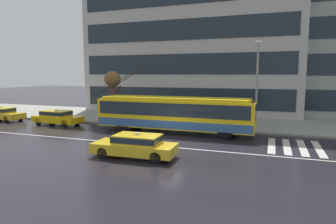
# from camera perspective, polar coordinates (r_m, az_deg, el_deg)

# --- Properties ---
(ground_plane) EXTENTS (160.00, 160.00, 0.00)m
(ground_plane) POSITION_cam_1_polar(r_m,az_deg,el_deg) (19.79, -0.93, -5.82)
(ground_plane) COLOR black
(sidewalk_slab) EXTENTS (80.00, 10.00, 0.14)m
(sidewalk_slab) POSITION_cam_1_polar(r_m,az_deg,el_deg) (29.11, 5.95, -1.48)
(sidewalk_slab) COLOR gray
(sidewalk_slab) RESTS_ON ground_plane
(crosswalk_stripe_edge_near) EXTENTS (0.44, 4.40, 0.01)m
(crosswalk_stripe_edge_near) POSITION_cam_1_polar(r_m,az_deg,el_deg) (20.01, 19.47, -6.08)
(crosswalk_stripe_edge_near) COLOR beige
(crosswalk_stripe_edge_near) RESTS_ON ground_plane
(crosswalk_stripe_inner_a) EXTENTS (0.44, 4.40, 0.01)m
(crosswalk_stripe_inner_a) POSITION_cam_1_polar(r_m,az_deg,el_deg) (20.04, 22.06, -6.19)
(crosswalk_stripe_inner_a) COLOR beige
(crosswalk_stripe_inner_a) RESTS_ON ground_plane
(crosswalk_stripe_center) EXTENTS (0.44, 4.40, 0.01)m
(crosswalk_stripe_center) POSITION_cam_1_polar(r_m,az_deg,el_deg) (20.10, 24.63, -6.28)
(crosswalk_stripe_center) COLOR beige
(crosswalk_stripe_center) RESTS_ON ground_plane
(crosswalk_stripe_inner_b) EXTENTS (0.44, 4.40, 0.01)m
(crosswalk_stripe_inner_b) POSITION_cam_1_polar(r_m,az_deg,el_deg) (20.20, 27.19, -6.35)
(crosswalk_stripe_inner_b) COLOR beige
(crosswalk_stripe_inner_b) RESTS_ON ground_plane
(lane_centre_line) EXTENTS (72.00, 0.14, 0.01)m
(lane_centre_line) POSITION_cam_1_polar(r_m,az_deg,el_deg) (18.70, -2.23, -6.59)
(lane_centre_line) COLOR silver
(lane_centre_line) RESTS_ON ground_plane
(trolleybus) EXTENTS (13.13, 2.66, 5.13)m
(trolleybus) POSITION_cam_1_polar(r_m,az_deg,el_deg) (22.71, 1.25, -0.21)
(trolleybus) COLOR yellow
(trolleybus) RESTS_ON ground_plane
(taxi_queued_behind_bus) EXTENTS (4.58, 2.03, 1.39)m
(taxi_queued_behind_bus) POSITION_cam_1_polar(r_m,az_deg,el_deg) (28.27, -20.71, -0.88)
(taxi_queued_behind_bus) COLOR yellow
(taxi_queued_behind_bus) RESTS_ON ground_plane
(taxi_far_behind) EXTENTS (4.58, 1.96, 1.39)m
(taxi_far_behind) POSITION_cam_1_polar(r_m,az_deg,el_deg) (33.11, -29.54, -0.23)
(taxi_far_behind) COLOR gold
(taxi_far_behind) RESTS_ON ground_plane
(taxi_oncoming_near) EXTENTS (4.62, 1.90, 1.39)m
(taxi_oncoming_near) POSITION_cam_1_polar(r_m,az_deg,el_deg) (16.10, -6.31, -6.35)
(taxi_oncoming_near) COLOR yellow
(taxi_oncoming_near) RESTS_ON ground_plane
(bus_shelter) EXTENTS (3.75, 1.58, 2.38)m
(bus_shelter) POSITION_cam_1_polar(r_m,az_deg,el_deg) (26.88, -2.18, 1.79)
(bus_shelter) COLOR gray
(bus_shelter) RESTS_ON sidewalk_slab
(pedestrian_at_shelter) EXTENTS (1.40, 1.40, 2.00)m
(pedestrian_at_shelter) POSITION_cam_1_polar(r_m,az_deg,el_deg) (25.30, 6.29, 0.99)
(pedestrian_at_shelter) COLOR black
(pedestrian_at_shelter) RESTS_ON sidewalk_slab
(pedestrian_approaching_curb) EXTENTS (0.41, 0.41, 1.67)m
(pedestrian_approaching_curb) POSITION_cam_1_polar(r_m,az_deg,el_deg) (26.14, 14.23, -0.31)
(pedestrian_approaching_curb) COLOR #293747
(pedestrian_approaching_curb) RESTS_ON sidewalk_slab
(pedestrian_walking_past) EXTENTS (1.02, 1.02, 2.02)m
(pedestrian_walking_past) POSITION_cam_1_polar(r_m,az_deg,el_deg) (27.15, -6.00, 1.43)
(pedestrian_walking_past) COLOR #484A49
(pedestrian_walking_past) RESTS_ON sidewalk_slab
(pedestrian_waiting_by_pole) EXTENTS (0.37, 0.37, 1.61)m
(pedestrian_waiting_by_pole) POSITION_cam_1_polar(r_m,az_deg,el_deg) (25.46, -2.01, -0.40)
(pedestrian_waiting_by_pole) COLOR #4F433E
(pedestrian_waiting_by_pole) RESTS_ON sidewalk_slab
(street_lamp) EXTENTS (0.60, 0.32, 6.97)m
(street_lamp) POSITION_cam_1_polar(r_m,az_deg,el_deg) (24.18, 16.90, 6.38)
(street_lamp) COLOR gray
(street_lamp) RESTS_ON sidewalk_slab
(street_tree_bare) EXTENTS (2.12, 1.67, 4.68)m
(street_tree_bare) POSITION_cam_1_polar(r_m,az_deg,el_deg) (28.47, -10.70, 5.97)
(street_tree_bare) COLOR brown
(street_tree_bare) RESTS_ON sidewalk_slab
(office_tower_corner_left) EXTENTS (24.85, 13.46, 22.16)m
(office_tower_corner_left) POSITION_cam_1_polar(r_m,az_deg,el_deg) (38.74, 5.60, 17.06)
(office_tower_corner_left) COLOR #B2B0AE
(office_tower_corner_left) RESTS_ON ground_plane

